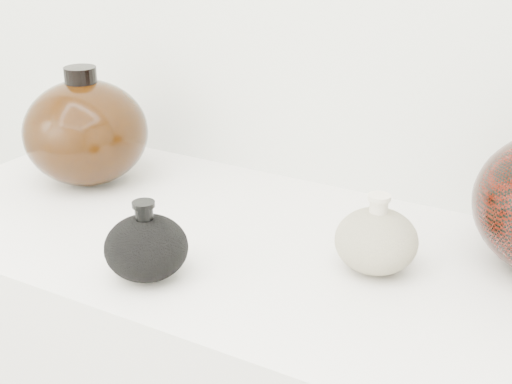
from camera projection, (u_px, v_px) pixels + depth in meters
The scene contains 3 objects.
black_gourd_vase at pixel (146, 247), 0.92m from camera, with size 0.11×0.11×0.11m.
cream_gourd_vase at pixel (376, 240), 0.94m from camera, with size 0.12×0.12×0.11m.
left_round_pot at pixel (86, 132), 1.21m from camera, with size 0.21×0.21×0.20m.
Camera 1 is at (0.43, 0.15, 1.37)m, focal length 50.00 mm.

